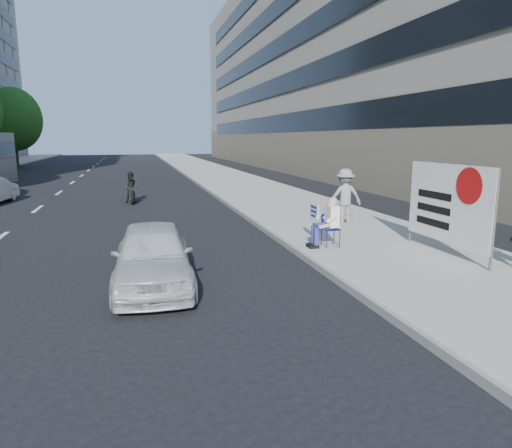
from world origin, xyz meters
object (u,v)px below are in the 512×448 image
object	(u,v)px
seated_protester	(327,219)
protest_banner	(448,204)
motorcycle	(132,189)
white_sedan_near	(153,255)
jogger	(345,196)

from	to	relation	value
seated_protester	protest_banner	size ratio (longest dim) A/B	0.43
protest_banner	motorcycle	bearing A→B (deg)	120.64
seated_protester	white_sedan_near	world-z (taller)	seated_protester
seated_protester	jogger	xyz separation A→B (m)	(1.98, 3.04, 0.18)
protest_banner	seated_protester	bearing A→B (deg)	149.08
jogger	white_sedan_near	world-z (taller)	jogger
protest_banner	white_sedan_near	xyz separation A→B (m)	(-7.01, -0.21, -0.76)
protest_banner	motorcycle	distance (m)	14.52
seated_protester	motorcycle	bearing A→B (deg)	114.04
white_sedan_near	jogger	bearing A→B (deg)	38.49
jogger	white_sedan_near	size ratio (longest dim) A/B	0.48
seated_protester	protest_banner	world-z (taller)	protest_banner
white_sedan_near	motorcycle	world-z (taller)	motorcycle
white_sedan_near	motorcycle	bearing A→B (deg)	94.07
protest_banner	motorcycle	world-z (taller)	protest_banner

